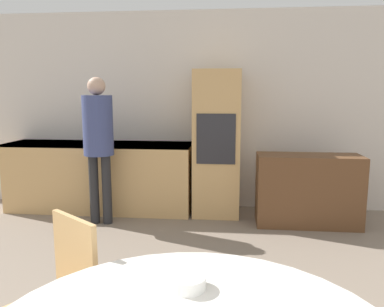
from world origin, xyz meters
TOP-DOWN VIEW (x-y plane):
  - wall_back at (0.00, 5.12)m, footprint 6.81×0.05m
  - kitchen_counter at (-1.35, 4.78)m, footprint 2.41×0.60m
  - oven_unit at (0.18, 4.78)m, footprint 0.58×0.59m
  - sideboard at (1.27, 4.46)m, footprint 1.18×0.45m
  - chair_far_left at (-0.51, 1.79)m, footprint 0.56×0.56m
  - person_standing at (-1.17, 4.26)m, footprint 0.34×0.34m
  - bowl_centre at (0.18, 1.51)m, footprint 0.15×0.15m

SIDE VIEW (x-z plane):
  - sideboard at x=1.27m, z-range 0.00..0.83m
  - kitchen_counter at x=-1.35m, z-range 0.01..0.91m
  - chair_far_left at x=-0.51m, z-range 0.06..0.96m
  - bowl_centre at x=0.18m, z-range 0.74..0.80m
  - oven_unit at x=0.18m, z-range 0.00..1.82m
  - person_standing at x=-1.17m, z-range 0.21..1.93m
  - wall_back at x=0.00m, z-range 0.00..2.60m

